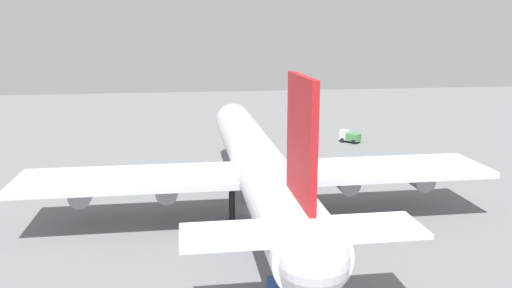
% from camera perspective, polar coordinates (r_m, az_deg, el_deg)
% --- Properties ---
extents(ground_plane, '(233.91, 233.91, 0.00)m').
position_cam_1_polar(ground_plane, '(61.30, -0.00, -7.42)').
color(ground_plane, slate).
extents(cargo_airplane, '(58.48, 52.42, 18.04)m').
position_cam_1_polar(cargo_airplane, '(59.16, 0.05, -2.04)').
color(cargo_airplane, silver).
rests_on(cargo_airplane, ground_plane).
extents(baggage_tug, '(3.92, 3.92, 2.27)m').
position_cam_1_polar(baggage_tug, '(98.26, 10.40, 0.84)').
color(baggage_tug, silver).
rests_on(baggage_tug, ground_plane).
extents(safety_cone_nose, '(0.56, 0.56, 0.79)m').
position_cam_1_polar(safety_cone_nose, '(86.63, -0.06, -1.07)').
color(safety_cone_nose, orange).
rests_on(safety_cone_nose, ground_plane).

